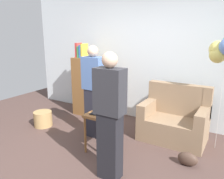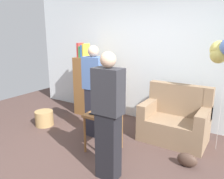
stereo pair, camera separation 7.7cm
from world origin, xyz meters
name	(u,v)px [view 1 (the left image)]	position (x,y,z in m)	size (l,w,h in m)	color
ground_plane	(92,163)	(0.00, 0.00, 0.00)	(8.00, 8.00, 0.00)	#4C3833
wall_back	(149,57)	(0.00, 2.05, 1.35)	(6.00, 0.10, 2.70)	silver
couch	(174,121)	(0.78, 1.38, 0.34)	(1.10, 0.70, 0.96)	#8C7054
bookshelf	(91,86)	(-1.18, 1.60, 0.67)	(0.80, 0.36, 1.61)	brown
side_table	(104,119)	(-0.06, 0.41, 0.53)	(0.48, 0.48, 0.62)	brown
birthday_cake	(104,110)	(-0.06, 0.41, 0.67)	(0.32, 0.32, 0.17)	black
person_blowing_candles	(94,92)	(-0.50, 0.76, 0.83)	(0.36, 0.22, 1.63)	#23232D
person_holding_cake	(110,117)	(0.39, -0.13, 0.83)	(0.36, 0.22, 1.63)	black
wicker_basket	(43,119)	(-1.64, 0.58, 0.15)	(0.36, 0.36, 0.30)	#A88451
handbag	(188,159)	(1.20, 0.66, 0.10)	(0.28, 0.14, 0.20)	#473328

